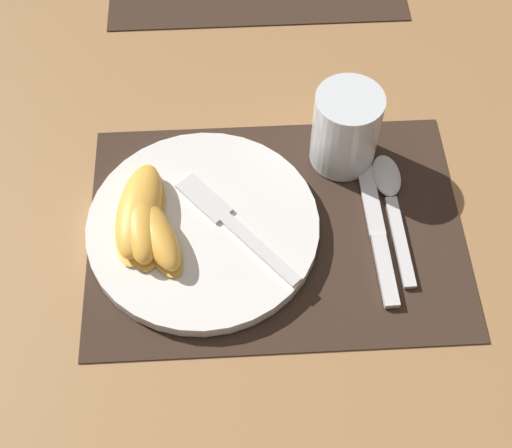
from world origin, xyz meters
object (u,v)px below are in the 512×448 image
object	(u,v)px
juice_glass	(345,132)
knife	(376,223)
spoon	(390,192)
plate	(203,225)
citrus_wedge_2	(157,234)
citrus_wedge_0	(139,211)
fork	(229,221)
citrus_wedge_1	(142,226)

from	to	relation	value
juice_glass	knife	size ratio (longest dim) A/B	0.46
knife	spoon	xyz separation A→B (m)	(0.02, 0.04, 0.00)
plate	knife	size ratio (longest dim) A/B	1.17
plate	juice_glass	distance (m)	0.20
plate	citrus_wedge_2	xyz separation A→B (m)	(-0.05, -0.02, 0.02)
spoon	citrus_wedge_0	distance (m)	0.29
citrus_wedge_0	knife	bearing A→B (deg)	-2.68
spoon	fork	distance (m)	0.20
citrus_wedge_0	plate	bearing A→B (deg)	-5.95
fork	citrus_wedge_0	world-z (taller)	citrus_wedge_0
spoon	fork	size ratio (longest dim) A/B	1.16
plate	spoon	bearing A→B (deg)	9.24
spoon	plate	bearing A→B (deg)	-170.76
plate	citrus_wedge_0	size ratio (longest dim) A/B	1.93
juice_glass	spoon	world-z (taller)	juice_glass
citrus_wedge_1	juice_glass	bearing A→B (deg)	24.80
knife	citrus_wedge_0	distance (m)	0.27
knife	fork	size ratio (longest dim) A/B	1.45
plate	citrus_wedge_2	size ratio (longest dim) A/B	2.28
spoon	fork	xyz separation A→B (m)	(-0.19, -0.04, 0.01)
knife	citrus_wedge_0	size ratio (longest dim) A/B	1.65
fork	citrus_wedge_1	bearing A→B (deg)	-174.64
juice_glass	citrus_wedge_1	world-z (taller)	juice_glass
citrus_wedge_2	citrus_wedge_1	bearing A→B (deg)	147.81
fork	citrus_wedge_2	distance (m)	0.08
citrus_wedge_1	knife	bearing A→B (deg)	1.56
plate	juice_glass	xyz separation A→B (m)	(0.17, 0.10, 0.04)
knife	citrus_wedge_0	world-z (taller)	citrus_wedge_0
plate	citrus_wedge_2	bearing A→B (deg)	-155.67
juice_glass	citrus_wedge_0	distance (m)	0.26
spoon	citrus_wedge_1	xyz separation A→B (m)	(-0.29, -0.05, 0.03)
fork	citrus_wedge_1	size ratio (longest dim) A/B	1.44
juice_glass	fork	distance (m)	0.17
juice_glass	knife	xyz separation A→B (m)	(0.03, -0.10, -0.04)
juice_glass	citrus_wedge_1	size ratio (longest dim) A/B	0.95
juice_glass	citrus_wedge_1	distance (m)	0.26
citrus_wedge_0	citrus_wedge_2	bearing A→B (deg)	-56.48
fork	citrus_wedge_1	distance (m)	0.10
plate	spoon	world-z (taller)	plate
spoon	fork	bearing A→B (deg)	-168.34
knife	citrus_wedge_0	bearing A→B (deg)	177.32
juice_glass	spoon	bearing A→B (deg)	-50.52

